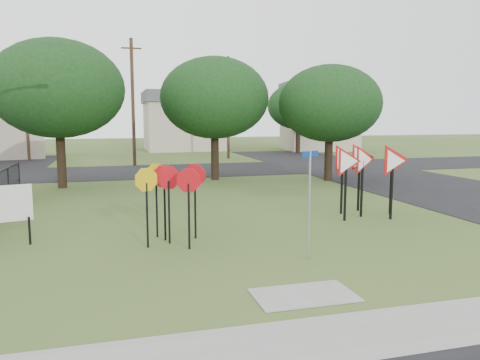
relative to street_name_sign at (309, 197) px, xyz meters
name	(u,v)px	position (x,y,z in m)	size (l,w,h in m)	color
ground	(266,260)	(-1.08, 0.13, -1.56)	(140.00, 140.00, 0.00)	#37501E
sidewalk	(349,336)	(-1.08, -4.07, -1.55)	(30.00, 1.60, 0.02)	gray
street_right	(424,185)	(10.92, 10.13, -1.55)	(8.00, 50.00, 0.02)	black
street_far	(169,171)	(-1.08, 20.13, -1.55)	(60.00, 8.00, 0.02)	black
curb_pad	(304,295)	(-1.08, -2.27, -1.55)	(2.00, 1.20, 0.02)	gray
street_name_sign	(309,197)	(0.00, 0.00, 0.00)	(0.52, 0.24, 2.68)	gray
stop_sign_cluster	(170,185)	(-3.13, 2.41, 0.08)	(2.04, 1.86, 2.19)	black
yield_sign_cluster	(366,163)	(4.00, 4.20, 0.34)	(3.31, 1.77, 2.59)	black
info_board	(6,206)	(-7.47, 3.22, -0.45)	(1.32, 0.34, 1.68)	black
far_pole_a	(133,102)	(-3.08, 24.13, 3.04)	(1.40, 0.24, 9.00)	#453020
far_pole_b	(228,107)	(4.92, 28.13, 2.79)	(1.40, 0.24, 8.50)	#453020
far_pole_c	(26,103)	(-11.08, 30.13, 3.04)	(1.40, 0.24, 9.00)	#453020
house_mid	(184,120)	(2.92, 40.13, 1.59)	(8.40, 8.40, 6.20)	#B9AA95
house_right	(319,116)	(16.92, 36.13, 2.09)	(8.30, 8.30, 7.20)	#B9AA95
tree_near_left	(58,89)	(-7.08, 14.13, 3.30)	(6.40, 6.40, 7.27)	black
tree_near_mid	(214,98)	(0.92, 15.13, 2.98)	(6.00, 6.00, 6.80)	black
tree_near_right	(330,104)	(6.92, 13.13, 2.67)	(5.60, 5.60, 6.33)	black
tree_far_right	(299,106)	(12.92, 32.13, 2.98)	(6.00, 6.00, 6.80)	black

